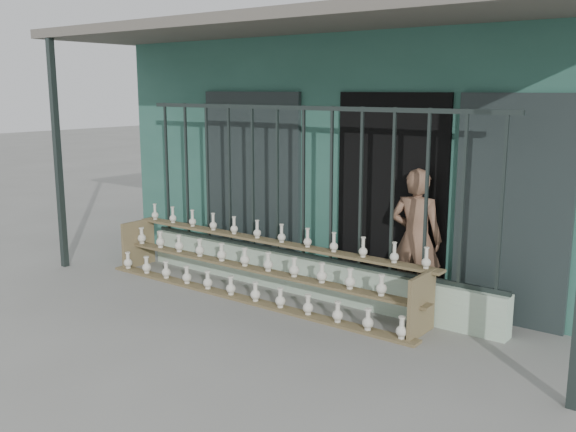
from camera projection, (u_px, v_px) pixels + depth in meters
The scene contains 6 objects.
ground at pixel (231, 323), 6.78m from camera, with size 60.00×60.00×0.00m, color slate.
workshop_building at pixel (416, 143), 9.77m from camera, with size 7.40×6.60×3.21m.
parapet_wall at pixel (303, 275), 7.75m from camera, with size 5.00×0.20×0.45m, color #A8C4A8.
security_fence at pixel (303, 183), 7.53m from camera, with size 5.00×0.04×1.80m.
shelf_rack at pixel (255, 266), 7.64m from camera, with size 4.50×0.68×0.85m.
elderly_woman at pixel (416, 239), 7.11m from camera, with size 0.58×0.38×1.59m, color brown.
Camera 1 is at (4.38, -4.75, 2.44)m, focal length 40.00 mm.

